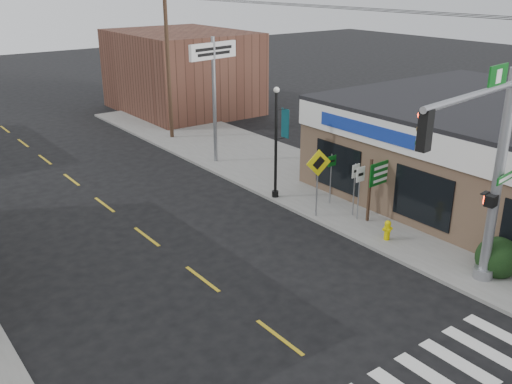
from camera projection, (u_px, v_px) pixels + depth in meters
sidewalk_right at (307, 180)px, 27.35m from camera, size 6.00×38.00×0.13m
center_line at (202, 279)px, 18.59m from camera, size 0.12×56.00×0.01m
bldg_distant_right at (182, 71)px, 40.76m from camera, size 8.00×10.00×5.60m
traffic_signal_pole at (486, 161)px, 16.51m from camera, size 5.46×0.40×6.91m
guide_sign at (381, 178)px, 22.39m from camera, size 1.46×0.13×2.56m
fire_hydrant at (387, 229)px, 20.93m from camera, size 0.24×0.24×0.76m
ped_crossing_sign at (318, 171)px, 22.44m from camera, size 1.09×0.08×2.81m
lamp_post at (277, 134)px, 24.15m from camera, size 0.63×0.49×4.85m
dance_center_sign at (213, 68)px, 28.26m from camera, size 2.98×0.19×6.34m
bare_tree at (454, 135)px, 21.72m from camera, size 2.19×2.19×4.37m
shrub_front at (497, 258)px, 18.56m from camera, size 1.40×1.40×1.05m
shrub_back at (434, 204)px, 23.35m from camera, size 0.98×0.98×0.74m
utility_pole_far at (168, 62)px, 32.80m from camera, size 1.51×0.23×8.68m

